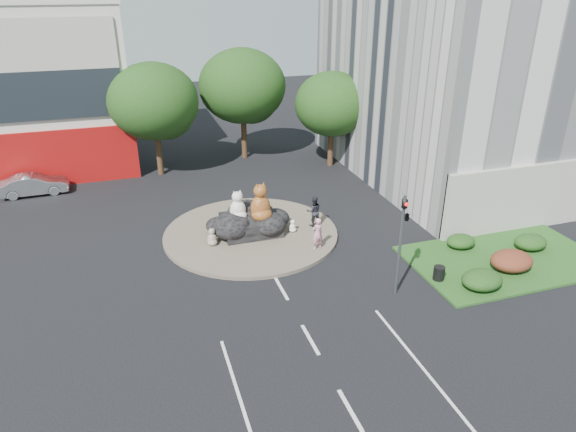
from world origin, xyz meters
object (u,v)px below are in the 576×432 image
cat_tabby (260,201)px  kitten_calico (212,236)px  pedestrian_pink (317,234)px  parked_car (34,185)px  cat_white (238,205)px  pedestrian_dark (314,211)px  litter_bin (439,273)px  kitten_white (293,225)px

cat_tabby → kitten_calico: bearing=173.6°
kitten_calico → pedestrian_pink: pedestrian_pink is taller
parked_car → kitten_calico: bearing=-140.4°
cat_white → pedestrian_dark: (4.46, -0.29, -0.86)m
pedestrian_dark → parked_car: size_ratio=0.42×
kitten_calico → pedestrian_dark: size_ratio=0.55×
litter_bin → kitten_white: bearing=126.6°
cat_tabby → kitten_calico: 3.30m
kitten_white → pedestrian_dark: size_ratio=0.42×
cat_tabby → kitten_calico: size_ratio=2.18×
cat_tabby → litter_bin: 10.26m
cat_white → kitten_white: size_ratio=2.28×
kitten_white → kitten_calico: bearing=135.5°
cat_tabby → litter_bin: cat_tabby is taller
pedestrian_pink → parked_car: pedestrian_pink is taller
kitten_calico → litter_bin: 12.03m
kitten_calico → cat_tabby: bearing=12.3°
parked_car → litter_bin: bearing=-134.4°
kitten_calico → pedestrian_pink: bearing=-19.3°
kitten_calico → kitten_white: (4.70, 0.17, -0.12)m
cat_white → kitten_calico: 2.28m
cat_tabby → kitten_white: cat_tabby is taller
pedestrian_pink → litter_bin: pedestrian_pink is taller
cat_tabby → pedestrian_pink: cat_tabby is taller
kitten_white → parked_car: bearing=96.4°
pedestrian_pink → pedestrian_dark: size_ratio=0.97×
pedestrian_dark → cat_tabby: bearing=8.2°
pedestrian_dark → litter_bin: pedestrian_dark is taller
litter_bin → cat_white: bearing=136.9°
cat_white → pedestrian_pink: cat_white is taller
kitten_white → parked_car: size_ratio=0.18×
kitten_white → pedestrian_dark: bearing=-31.5°
kitten_white → pedestrian_pink: pedestrian_pink is taller
cat_white → parked_car: cat_white is taller
cat_tabby → pedestrian_dark: size_ratio=1.20×
cat_tabby → kitten_white: (1.79, -0.30, -1.62)m
cat_white → cat_tabby: cat_tabby is taller
kitten_white → pedestrian_dark: (1.44, 0.39, 0.54)m
cat_tabby → pedestrian_dark: cat_tabby is taller
cat_white → pedestrian_pink: bearing=-47.4°
pedestrian_dark → parked_car: 19.61m
kitten_calico → kitten_white: size_ratio=1.30×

